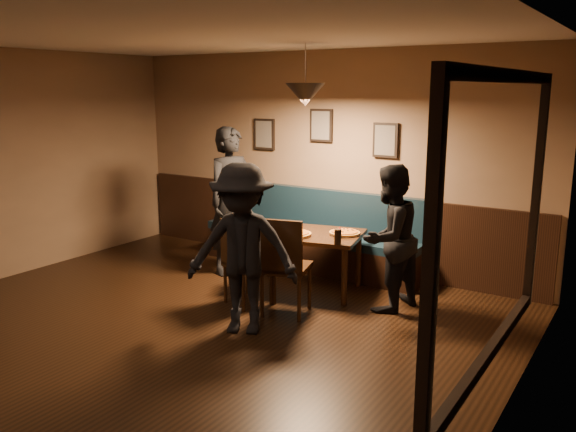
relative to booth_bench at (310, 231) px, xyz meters
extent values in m
plane|color=black|center=(0.00, -3.20, -0.50)|extent=(7.00, 7.00, 0.00)
plane|color=silver|center=(0.00, -3.20, 2.30)|extent=(7.00, 7.00, 0.00)
plane|color=#8C704F|center=(0.00, 0.30, 0.90)|extent=(6.00, 0.00, 6.00)
plane|color=#8C704F|center=(3.00, -3.20, 0.90)|extent=(0.00, 7.00, 7.00)
cube|color=black|center=(0.00, 0.27, 0.00)|extent=(5.88, 0.06, 1.00)
cube|color=black|center=(2.96, -2.70, 1.00)|extent=(0.06, 2.56, 1.86)
plane|color=black|center=(2.93, -2.70, 1.00)|extent=(0.00, 2.40, 2.40)
cube|color=black|center=(-0.90, 0.27, 1.20)|extent=(0.32, 0.04, 0.42)
cube|color=black|center=(0.00, 0.27, 1.35)|extent=(0.32, 0.04, 0.42)
cube|color=black|center=(0.90, 0.27, 1.20)|extent=(0.32, 0.04, 0.42)
cone|color=black|center=(0.39, -0.78, 1.75)|extent=(0.44, 0.44, 0.25)
cube|color=black|center=(0.39, -0.78, -0.15)|extent=(1.45, 1.10, 0.69)
imported|color=black|center=(-0.73, -0.69, 0.43)|extent=(0.63, 0.78, 1.86)
imported|color=black|center=(1.45, -0.81, 0.28)|extent=(0.75, 0.88, 1.56)
imported|color=black|center=(0.52, -2.13, 0.32)|extent=(1.22, 1.00, 1.65)
cylinder|color=orange|center=(-0.05, -0.68, 0.21)|extent=(0.37, 0.37, 0.04)
cylinder|color=orange|center=(0.37, -0.98, 0.22)|extent=(0.39, 0.39, 0.04)
cylinder|color=#C77225|center=(0.82, -0.62, 0.21)|extent=(0.41, 0.41, 0.04)
cylinder|color=black|center=(0.96, -1.04, 0.28)|extent=(0.10, 0.10, 0.16)
cylinder|color=#A90F05|center=(0.85, -0.79, 0.26)|extent=(0.04, 0.04, 0.13)
cube|color=#217D26|center=(-0.18, -0.48, 0.20)|extent=(0.16, 0.16, 0.01)
cube|color=#1E7232|center=(-0.16, -1.10, 0.20)|extent=(0.21, 0.21, 0.01)
cube|color=silver|center=(0.38, -1.17, 0.20)|extent=(0.17, 0.07, 0.00)
camera|label=1|loc=(3.79, -6.42, 1.82)|focal=36.73mm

